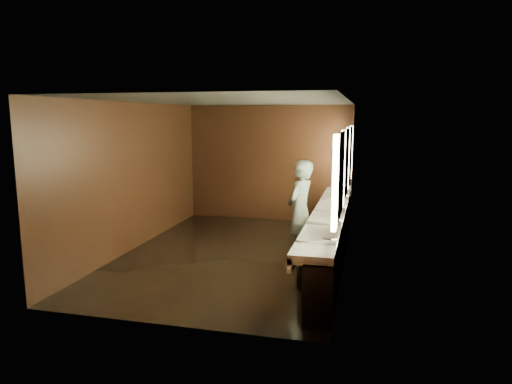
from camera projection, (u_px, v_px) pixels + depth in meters
floor at (235, 254)px, 8.48m from camera, size 6.00×6.00×0.00m
ceiling at (233, 101)px, 8.02m from camera, size 4.00×6.00×0.02m
wall_back at (269, 163)px, 11.12m from camera, size 4.00×0.02×2.80m
wall_front at (162, 214)px, 5.37m from camera, size 4.00×0.02×2.80m
wall_left at (134, 176)px, 8.72m from camera, size 0.02×6.00×2.80m
wall_right at (346, 184)px, 7.78m from camera, size 0.02×6.00×2.80m
sink_counter at (333, 234)px, 7.97m from camera, size 0.55×5.40×1.01m
mirror_band at (346, 163)px, 7.72m from camera, size 0.06×5.03×1.15m
person at (300, 211)px, 7.98m from camera, size 0.60×0.75×1.79m
trash_bin at (311, 268)px, 6.77m from camera, size 0.52×0.52×0.62m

